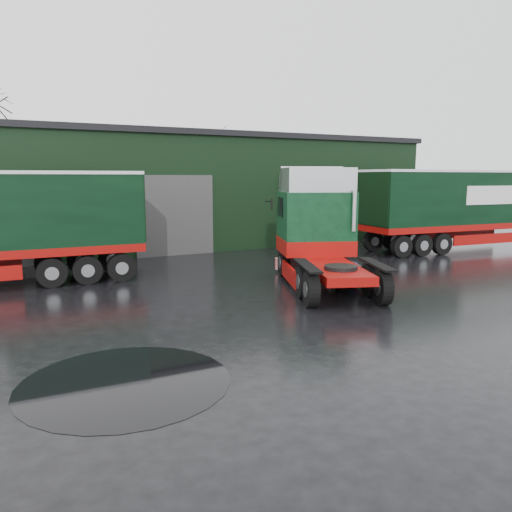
{
  "coord_description": "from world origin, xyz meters",
  "views": [
    {
      "loc": [
        -5.75,
        -10.06,
        3.9
      ],
      "look_at": [
        0.58,
        2.3,
        1.7
      ],
      "focal_mm": 35.0,
      "sensor_mm": 36.0,
      "label": 1
    }
  ],
  "objects": [
    {
      "name": "ground",
      "position": [
        0.0,
        0.0,
        0.0
      ],
      "size": [
        100.0,
        100.0,
        0.0
      ],
      "primitive_type": "plane",
      "color": "black"
    },
    {
      "name": "warehouse",
      "position": [
        2.0,
        20.0,
        3.16
      ],
      "size": [
        32.4,
        12.4,
        6.3
      ],
      "color": "black",
      "rests_on": "ground"
    },
    {
      "name": "hero_tractor",
      "position": [
        4.33,
        4.14,
        2.15
      ],
      "size": [
        5.17,
        7.51,
        4.3
      ],
      "primitive_type": null,
      "rotation": [
        0.0,
        0.0,
        -0.36
      ],
      "color": "#0A3219",
      "rests_on": "ground"
    },
    {
      "name": "lorry_right",
      "position": [
        17.0,
        8.91,
        2.16
      ],
      "size": [
        16.58,
        4.05,
        4.31
      ],
      "primitive_type": null,
      "rotation": [
        0.0,
        0.0,
        -1.65
      ],
      "color": "silver",
      "rests_on": "ground"
    },
    {
      "name": "wash_bucket",
      "position": [
        7.38,
        6.57,
        0.17
      ],
      "size": [
        0.37,
        0.37,
        0.34
      ],
      "primitive_type": "cylinder",
      "rotation": [
        0.0,
        0.0,
        -0.02
      ],
      "color": "#1308B8",
      "rests_on": "ground"
    },
    {
      "name": "tree_back_b",
      "position": [
        10.0,
        30.0,
        3.75
      ],
      "size": [
        4.4,
        4.4,
        7.5
      ],
      "primitive_type": null,
      "color": "black",
      "rests_on": "ground"
    },
    {
      "name": "puddle_0",
      "position": [
        -3.85,
        -0.84,
        0.0
      ],
      "size": [
        4.05,
        4.05,
        0.01
      ],
      "primitive_type": "cylinder",
      "color": "black",
      "rests_on": "ground"
    },
    {
      "name": "puddle_1",
      "position": [
        5.92,
        3.96,
        0.0
      ],
      "size": [
        1.83,
        1.83,
        0.01
      ],
      "primitive_type": "cylinder",
      "color": "black",
      "rests_on": "ground"
    }
  ]
}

